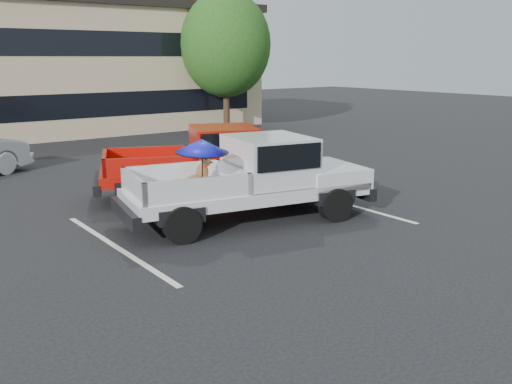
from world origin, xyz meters
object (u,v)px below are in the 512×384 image
Objects in this scene: tree_back at (104,43)px; red_pickup at (218,159)px; silver_pickup at (260,174)px; tree_right at (226,45)px.

tree_back is 1.21× the size of red_pickup.
tree_back is 23.01m from silver_pickup.
tree_back reaches higher than silver_pickup.
tree_back is at bearing 99.02° from red_pickup.
red_pickup is at bearing 90.65° from silver_pickup.
silver_pickup is at bearing -121.28° from tree_right.
silver_pickup is at bearing -76.80° from red_pickup.
silver_pickup is 1.01× the size of red_pickup.
red_pickup is (0.44, 2.42, -0.05)m from silver_pickup.
tree_right is 1.14× the size of silver_pickup.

